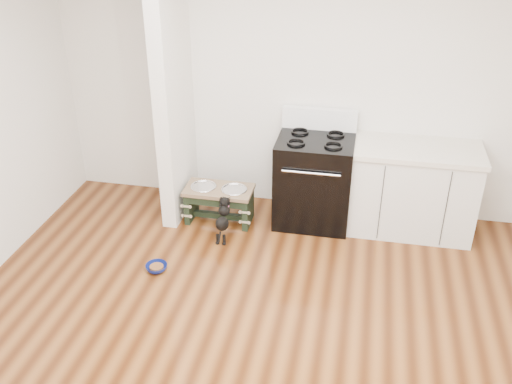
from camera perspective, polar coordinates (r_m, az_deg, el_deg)
name	(u,v)px	position (r m, az deg, el deg)	size (l,w,h in m)	color
ground	(245,364)	(4.43, -1.11, -16.82)	(5.00, 5.00, 0.00)	#3F1D0B
room_shell	(242,169)	(3.46, -1.36, 2.28)	(5.00, 5.00, 5.00)	silver
partition_wall	(173,90)	(5.74, -8.28, 10.08)	(0.15, 0.80, 2.70)	silver
oven_range	(314,179)	(5.85, 5.82, 1.30)	(0.76, 0.69, 1.14)	black
cabinet_run	(412,189)	(5.88, 15.35, 0.24)	(1.24, 0.64, 0.91)	silver
dog_feeder	(219,198)	(5.90, -3.73, -0.59)	(0.70, 0.37, 0.40)	black
puppy	(223,218)	(5.63, -3.33, -2.64)	(0.12, 0.36, 0.43)	black
floor_bowl	(157,268)	(5.36, -9.91, -7.46)	(0.25, 0.25, 0.06)	navy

